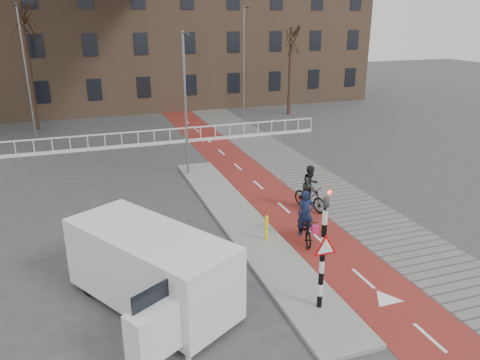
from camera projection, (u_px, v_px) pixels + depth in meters
name	position (u px, v px, depth m)	size (l,w,h in m)	color
ground	(306.00, 271.00, 15.02)	(120.00, 120.00, 0.00)	#38383A
bike_lane	(244.00, 173.00, 24.38)	(2.50, 60.00, 0.01)	maroon
sidewalk	(293.00, 167.00, 25.25)	(3.00, 60.00, 0.01)	slate
curb_island	(243.00, 223.00, 18.34)	(1.80, 16.00, 0.12)	gray
traffic_signal	(323.00, 247.00, 12.37)	(0.80, 0.80, 3.68)	black
bollard	(266.00, 228.00, 16.74)	(0.12, 0.12, 0.91)	#FBED0D
cyclist_near	(305.00, 225.00, 16.83)	(1.03, 1.92, 1.91)	black
cyclist_far	(310.00, 192.00, 19.52)	(1.04, 1.86, 1.93)	black
van	(151.00, 267.00, 12.97)	(4.43, 5.51, 2.23)	white
railing	(105.00, 145.00, 28.49)	(28.00, 0.10, 0.99)	silver
townhouse_row	(108.00, 14.00, 39.94)	(46.00, 10.00, 15.90)	#7F6047
tree_mid	(29.00, 68.00, 32.07)	(0.27, 0.27, 8.61)	#2F1E15
tree_right	(290.00, 72.00, 37.52)	(0.27, 0.27, 6.85)	#2F1E15
streetlight_near	(186.00, 107.00, 22.81)	(0.12, 0.12, 7.09)	slate
streetlight_left	(27.00, 74.00, 29.45)	(0.12, 0.12, 8.44)	slate
streetlight_right	(244.00, 63.00, 36.77)	(0.12, 0.12, 8.43)	slate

